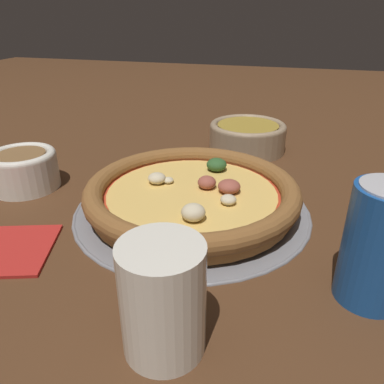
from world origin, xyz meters
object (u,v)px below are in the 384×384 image
(bowl_far, at_px, (25,167))
(beverage_can, at_px, (379,245))
(pizza_tray, at_px, (192,208))
(pizza, at_px, (192,193))
(drinking_cup, at_px, (163,299))
(bowl_near, at_px, (247,135))

(bowl_far, relative_size, beverage_can, 0.85)
(bowl_far, xyz_separation_m, beverage_can, (0.50, -0.13, 0.03))
(pizza_tray, height_order, beverage_can, beverage_can)
(pizza_tray, xyz_separation_m, pizza, (0.00, 0.00, 0.02))
(pizza_tray, distance_m, beverage_can, 0.26)
(bowl_far, relative_size, drinking_cup, 1.03)
(drinking_cup, relative_size, beverage_can, 0.83)
(pizza_tray, bearing_deg, drinking_cup, -79.89)
(bowl_near, height_order, drinking_cup, drinking_cup)
(pizza, relative_size, bowl_near, 2.00)
(pizza_tray, height_order, bowl_far, bowl_far)
(bowl_near, relative_size, beverage_can, 1.23)
(bowl_near, relative_size, bowl_far, 1.44)
(drinking_cup, bearing_deg, pizza, 100.02)
(pizza_tray, distance_m, pizza, 0.02)
(pizza_tray, height_order, pizza, pizza)
(bowl_far, height_order, drinking_cup, drinking_cup)
(pizza_tray, bearing_deg, bowl_far, 179.41)
(bowl_far, bearing_deg, bowl_near, 40.21)
(bowl_near, bearing_deg, pizza, -98.18)
(bowl_near, distance_m, beverage_can, 0.44)
(pizza_tray, height_order, drinking_cup, drinking_cup)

